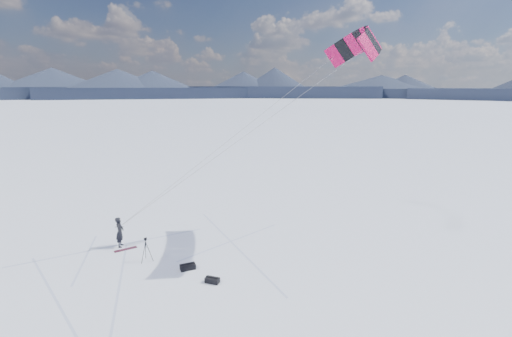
{
  "coord_description": "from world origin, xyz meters",
  "views": [
    {
      "loc": [
        6.26,
        -19.25,
        10.11
      ],
      "look_at": [
        5.33,
        3.5,
        5.03
      ],
      "focal_mm": 26.0,
      "sensor_mm": 36.0,
      "label": 1
    }
  ],
  "objects_px": {
    "tripod": "(146,246)",
    "gear_bag_a": "(188,267)",
    "snowkiter": "(121,246)",
    "snowboard": "(126,249)",
    "gear_bag_b": "(212,280)"
  },
  "relations": [
    {
      "from": "snowkiter",
      "to": "tripod",
      "type": "bearing_deg",
      "value": -138.03
    },
    {
      "from": "snowkiter",
      "to": "tripod",
      "type": "distance_m",
      "value": 3.2
    },
    {
      "from": "snowkiter",
      "to": "snowboard",
      "type": "distance_m",
      "value": 0.68
    },
    {
      "from": "gear_bag_a",
      "to": "tripod",
      "type": "bearing_deg",
      "value": 133.84
    },
    {
      "from": "snowkiter",
      "to": "tripod",
      "type": "relative_size",
      "value": 1.35
    },
    {
      "from": "tripod",
      "to": "gear_bag_a",
      "type": "distance_m",
      "value": 2.92
    },
    {
      "from": "snowboard",
      "to": "tripod",
      "type": "relative_size",
      "value": 0.96
    },
    {
      "from": "tripod",
      "to": "gear_bag_a",
      "type": "height_order",
      "value": "tripod"
    },
    {
      "from": "gear_bag_a",
      "to": "snowkiter",
      "type": "bearing_deg",
      "value": 123.32
    },
    {
      "from": "snowboard",
      "to": "gear_bag_a",
      "type": "height_order",
      "value": "gear_bag_a"
    },
    {
      "from": "snowkiter",
      "to": "gear_bag_a",
      "type": "relative_size",
      "value": 2.09
    },
    {
      "from": "gear_bag_b",
      "to": "snowkiter",
      "type": "bearing_deg",
      "value": 163.99
    },
    {
      "from": "snowboard",
      "to": "gear_bag_a",
      "type": "bearing_deg",
      "value": -64.13
    },
    {
      "from": "tripod",
      "to": "gear_bag_b",
      "type": "distance_m",
      "value": 4.9
    },
    {
      "from": "snowkiter",
      "to": "tripod",
      "type": "xyz_separation_m",
      "value": [
        2.35,
        -1.96,
        0.94
      ]
    }
  ]
}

